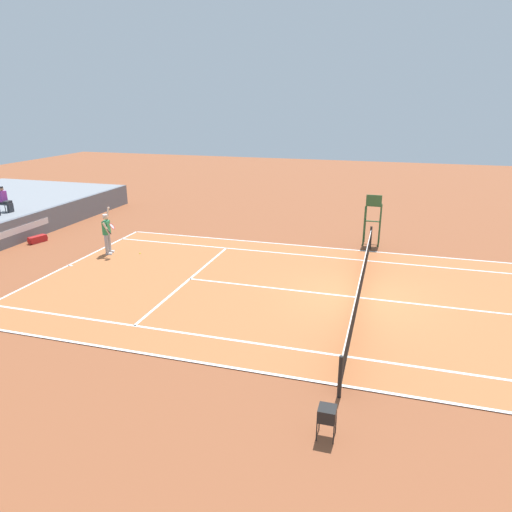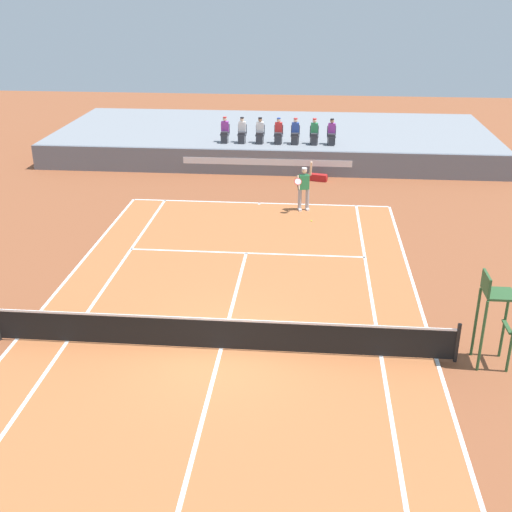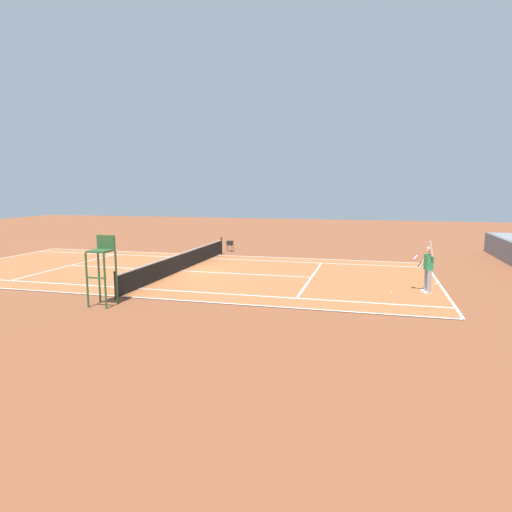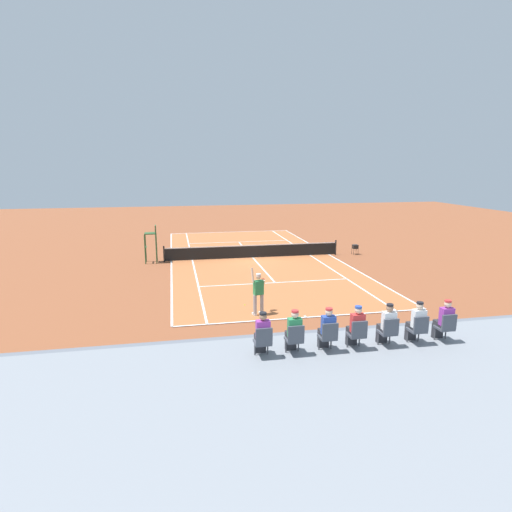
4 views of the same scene
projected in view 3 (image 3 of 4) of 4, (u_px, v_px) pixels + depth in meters
name	position (u px, v px, depth m)	size (l,w,h in m)	color
ground_plane	(182.00, 271.00, 22.12)	(80.00, 80.00, 0.00)	brown
court	(182.00, 271.00, 22.12)	(11.08, 23.88, 0.03)	#B76638
net	(182.00, 261.00, 22.05)	(11.98, 0.10, 1.07)	black
tennis_player	(428.00, 268.00, 17.39)	(0.74, 0.76, 2.08)	#9E9EA3
tennis_ball	(391.00, 292.00, 17.52)	(0.07, 0.07, 0.07)	#D1E533
umpire_chair	(102.00, 261.00, 15.49)	(0.77, 0.77, 2.44)	#2D562D
ball_hopper	(230.00, 243.00, 29.07)	(0.36, 0.36, 0.70)	black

